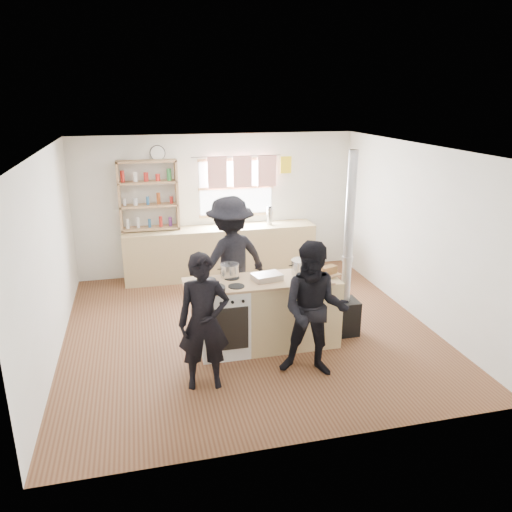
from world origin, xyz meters
name	(u,v)px	position (x,y,z in m)	size (l,w,h in m)	color
ground	(248,328)	(0.00, 0.00, -0.01)	(5.00, 5.00, 0.01)	brown
back_counter	(221,252)	(0.00, 2.22, 0.45)	(3.40, 0.55, 0.90)	tan
shelving_unit	(149,195)	(-1.20, 2.34, 1.51)	(1.00, 0.28, 1.20)	tan
thermos	(270,216)	(0.90, 2.22, 1.06)	(0.10, 0.10, 0.32)	silver
cooking_island	(268,313)	(0.14, -0.55, 0.47)	(1.97, 0.64, 0.93)	white
skillet_greens	(212,289)	(-0.60, -0.77, 0.96)	(0.34, 0.34, 0.05)	black
roast_tray	(267,277)	(0.12, -0.56, 0.97)	(0.40, 0.31, 0.08)	silver
stockpot_stove	(230,270)	(-0.31, -0.34, 1.02)	(0.24, 0.24, 0.19)	silver
stockpot_counter	(302,267)	(0.62, -0.46, 1.02)	(0.28, 0.28, 0.21)	silver
bread_board	(328,271)	(0.93, -0.59, 0.98)	(0.33, 0.29, 0.12)	tan
flue_heater	(346,289)	(1.25, -0.44, 0.65)	(0.35, 0.35, 2.50)	black
person_near_left	(204,322)	(-0.78, -1.29, 0.78)	(0.57, 0.37, 1.56)	black
person_near_right	(314,310)	(0.48, -1.32, 0.81)	(0.79, 0.61, 1.62)	black
person_far	(230,260)	(-0.17, 0.36, 0.91)	(1.18, 0.68, 1.83)	black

